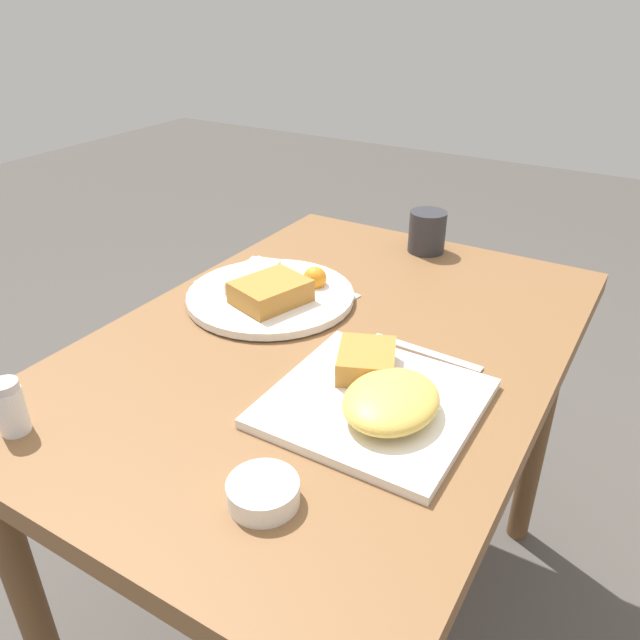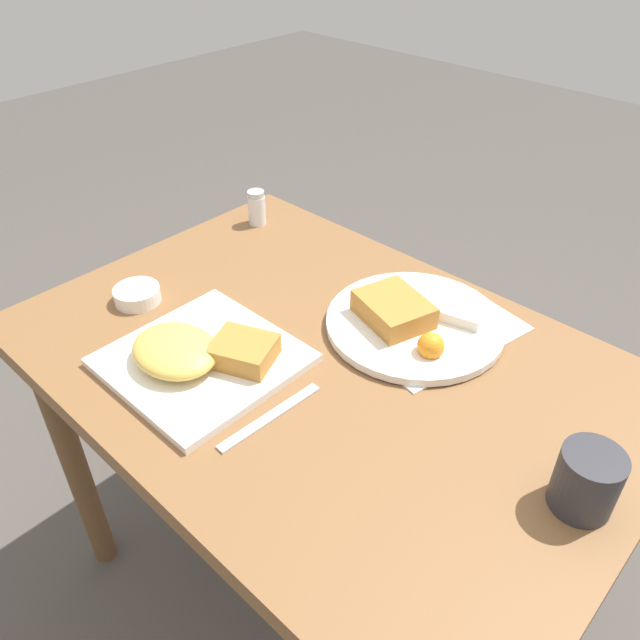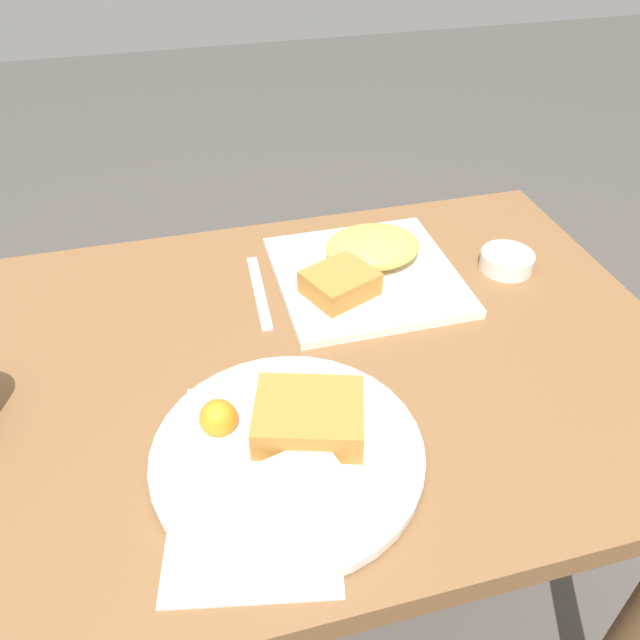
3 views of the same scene
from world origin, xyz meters
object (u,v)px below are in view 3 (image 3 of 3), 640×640
Objects in this scene: plate_square_near at (365,265)px; plate_oval_far at (289,446)px; butter_knife at (259,292)px; sauce_ramekin at (507,260)px.

plate_oval_far is at bearing 58.70° from plate_square_near.
plate_square_near is at bearing -121.30° from plate_oval_far.
plate_oval_far is 1.65× the size of butter_knife.
plate_square_near reaches higher than butter_knife.
sauce_ramekin is 0.39m from butter_knife.
plate_square_near reaches higher than plate_oval_far.
plate_oval_far is 0.50m from sauce_ramekin.
sauce_ramekin is (-0.22, 0.03, -0.01)m from plate_square_near.
butter_knife is at bearing -0.23° from plate_square_near.
sauce_ramekin reaches higher than butter_knife.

